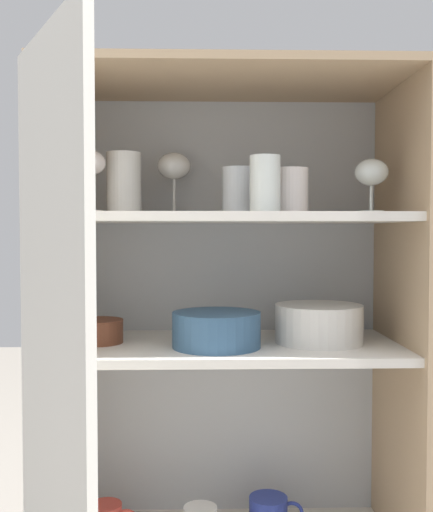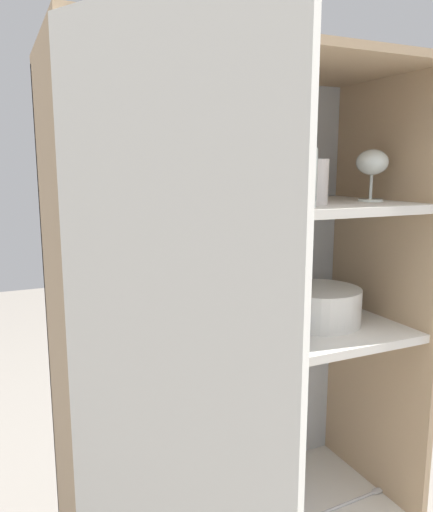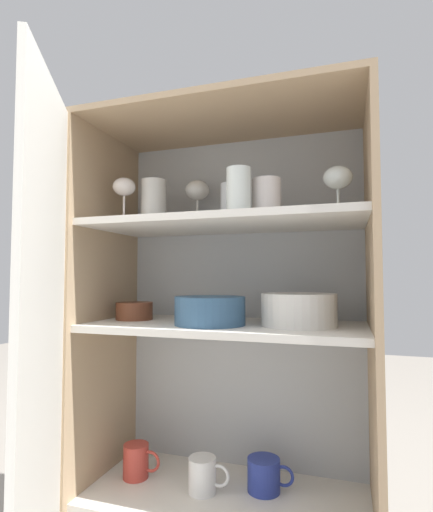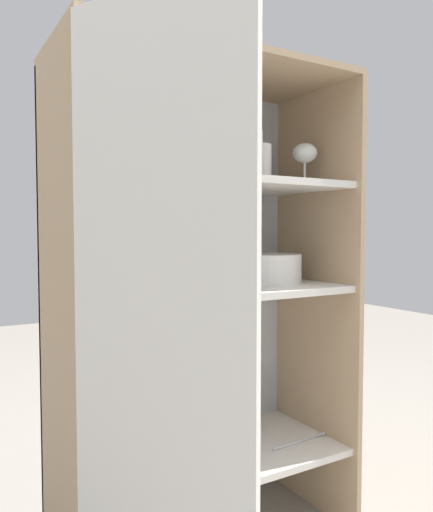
{
  "view_description": "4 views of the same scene",
  "coord_description": "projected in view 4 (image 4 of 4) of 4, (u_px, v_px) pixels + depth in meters",
  "views": [
    {
      "loc": [
        -0.06,
        -1.21,
        1.0
      ],
      "look_at": [
        -0.03,
        0.21,
        0.94
      ],
      "focal_mm": 42.0,
      "sensor_mm": 36.0,
      "label": 1
    },
    {
      "loc": [
        -0.52,
        -0.8,
        1.13
      ],
      "look_at": [
        -0.04,
        0.23,
        0.92
      ],
      "focal_mm": 35.0,
      "sensor_mm": 36.0,
      "label": 2
    },
    {
      "loc": [
        0.34,
        -0.94,
        0.87
      ],
      "look_at": [
        -0.04,
        0.23,
        0.94
      ],
      "focal_mm": 28.0,
      "sensor_mm": 36.0,
      "label": 3
    },
    {
      "loc": [
        -0.68,
        -1.04,
        0.9
      ],
      "look_at": [
        0.03,
        0.17,
        0.83
      ],
      "focal_mm": 35.0,
      "sensor_mm": 36.0,
      "label": 4
    }
  ],
  "objects": [
    {
      "name": "coffee_mug_extra_2",
      "position": [
        227.0,
        427.0,
        1.52
      ],
      "size": [
        0.14,
        0.09,
        0.09
      ],
      "color": "#283893",
      "rests_on": "shelf_board_lower"
    },
    {
      "name": "plate_stack_white",
      "position": [
        267.0,
        269.0,
        1.51
      ],
      "size": [
        0.21,
        0.21,
        0.09
      ],
      "color": "silver",
      "rests_on": "shelf_board_middle"
    },
    {
      "name": "coffee_mug_extra_1",
      "position": [
        188.0,
        445.0,
        1.38
      ],
      "size": [
        0.12,
        0.08,
        0.1
      ],
      "color": "white",
      "rests_on": "shelf_board_lower"
    },
    {
      "name": "wine_glass_1",
      "position": [
        305.0,
        155.0,
        1.51
      ],
      "size": [
        0.08,
        0.08,
        0.12
      ],
      "color": "white",
      "rests_on": "shelf_board_upper"
    },
    {
      "name": "shelf_board_middle",
      "position": [
        206.0,
        291.0,
        1.41
      ],
      "size": [
        0.79,
        0.37,
        0.02
      ],
      "primitive_type": "cube",
      "color": "silver"
    },
    {
      "name": "tumbler_glass_0",
      "position": [
        119.0,
        147.0,
        1.28
      ],
      "size": [
        0.08,
        0.08,
        0.14
      ],
      "color": "white",
      "rests_on": "shelf_board_upper"
    },
    {
      "name": "cupboard_side_right",
      "position": [
        314.0,
        302.0,
        1.61
      ],
      "size": [
        0.02,
        0.41,
        1.34
      ],
      "primitive_type": "cube",
      "color": "tan",
      "rests_on": "ground_plane"
    },
    {
      "name": "tumbler_glass_3",
      "position": [
        250.0,
        154.0,
        1.32
      ],
      "size": [
        0.07,
        0.07,
        0.12
      ],
      "color": "white",
      "rests_on": "shelf_board_upper"
    },
    {
      "name": "cupboard_back_panel",
      "position": [
        176.0,
        303.0,
        1.58
      ],
      "size": [
        0.83,
        0.02,
        1.34
      ],
      "primitive_type": "cube",
      "color": "#B2B7BC",
      "rests_on": "ground_plane"
    },
    {
      "name": "cupboard_door",
      "position": [
        158.0,
        355.0,
        0.92
      ],
      "size": [
        0.21,
        0.37,
        1.34
      ],
      "color": "silver",
      "rests_on": "ground_plane"
    },
    {
      "name": "shelf_board_upper",
      "position": [
        205.0,
        183.0,
        1.39
      ],
      "size": [
        0.79,
        0.37,
        0.02
      ],
      "primitive_type": "cube",
      "color": "silver"
    },
    {
      "name": "wine_glass_2",
      "position": [
        146.0,
        140.0,
        1.41
      ],
      "size": [
        0.08,
        0.08,
        0.16
      ],
      "color": "white",
      "rests_on": "shelf_board_upper"
    },
    {
      "name": "tumbler_glass_1",
      "position": [
        258.0,
        163.0,
        1.41
      ],
      "size": [
        0.08,
        0.08,
        0.1
      ],
      "color": "silver",
      "rests_on": "shelf_board_upper"
    },
    {
      "name": "cupboard_top_panel",
      "position": [
        205.0,
        67.0,
        1.37
      ],
      "size": [
        0.83,
        0.41,
        0.02
      ],
      "primitive_type": "cube",
      "color": "tan",
      "rests_on": "cupboard_side_left"
    },
    {
      "name": "serving_spoon",
      "position": [
        305.0,
        439.0,
        1.53
      ],
      "size": [
        0.22,
        0.03,
        0.01
      ],
      "color": "silver",
      "rests_on": "shelf_board_lower"
    },
    {
      "name": "serving_bowl_small",
      "position": [
        98.0,
        282.0,
        1.26
      ],
      "size": [
        0.12,
        0.12,
        0.05
      ],
      "color": "brown",
      "rests_on": "shelf_board_middle"
    },
    {
      "name": "tumbler_glass_2",
      "position": [
        212.0,
        161.0,
        1.41
      ],
      "size": [
        0.08,
        0.08,
        0.11
      ],
      "color": "white",
      "rests_on": "shelf_board_upper"
    },
    {
      "name": "coffee_mug_primary",
      "position": [
        107.0,
        461.0,
        1.28
      ],
      "size": [
        0.12,
        0.08,
        0.1
      ],
      "color": "#BC3D33",
      "rests_on": "shelf_board_lower"
    },
    {
      "name": "wine_glass_0",
      "position": [
        102.0,
        127.0,
        1.18
      ],
      "size": [
        0.07,
        0.07,
        0.14
      ],
      "color": "silver",
      "rests_on": "shelf_board_upper"
    },
    {
      "name": "mixing_bowl_large",
      "position": [
        205.0,
        274.0,
        1.34
      ],
      "size": [
        0.2,
        0.2,
        0.08
      ],
      "color": "#33567A",
      "rests_on": "shelf_board_middle"
    },
    {
      "name": "cupboard_side_left",
      "position": [
        59.0,
        326.0,
        1.2
      ],
      "size": [
        0.02,
        0.41,
        1.34
      ],
      "primitive_type": "cube",
      "color": "tan",
      "rests_on": "ground_plane"
    },
    {
      "name": "shelf_board_lower",
      "position": [
        206.0,
        459.0,
        1.43
      ],
      "size": [
        0.79,
        0.37,
        0.02
      ],
      "primitive_type": "cube",
      "color": "silver"
    }
  ]
}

